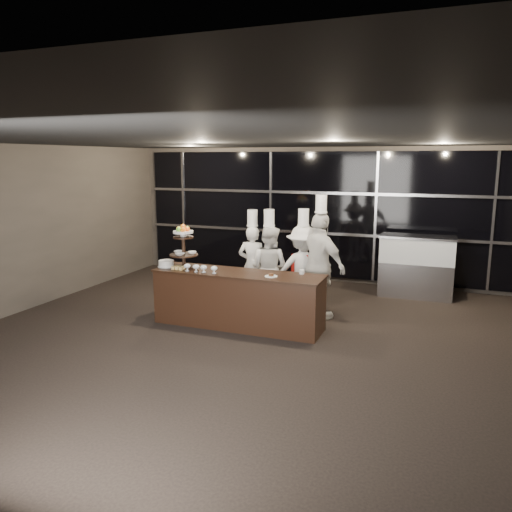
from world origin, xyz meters
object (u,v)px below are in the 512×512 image
at_px(buffet_counter, 238,299).
at_px(display_stand, 183,243).
at_px(layer_cake, 166,264).
at_px(chef_b, 269,267).
at_px(chef_c, 303,269).
at_px(display_case, 417,263).
at_px(chef_a, 252,264).
at_px(chef_d, 320,266).

bearing_deg(buffet_counter, display_stand, -179.99).
xyz_separation_m(display_stand, layer_cake, (-0.32, -0.05, -0.37)).
relative_size(layer_cake, chef_b, 0.16).
distance_m(buffet_counter, chef_b, 1.17).
bearing_deg(chef_c, layer_cake, -150.67).
bearing_deg(chef_b, display_case, 37.19).
distance_m(layer_cake, chef_c, 2.41).
distance_m(layer_cake, display_case, 4.98).
height_order(display_stand, chef_c, chef_c).
height_order(buffet_counter, display_stand, display_stand).
distance_m(chef_b, chef_c, 0.64).
relative_size(buffet_counter, display_stand, 3.81).
xyz_separation_m(chef_a, chef_c, (1.01, -0.12, 0.01)).
xyz_separation_m(layer_cake, chef_c, (2.09, 1.18, -0.17)).
bearing_deg(chef_c, chef_d, -33.66).
bearing_deg(layer_cake, chef_b, 38.63).
distance_m(chef_a, chef_d, 1.44).
bearing_deg(display_stand, chef_d, 22.25).
bearing_deg(display_case, buffet_counter, -131.14).
bearing_deg(chef_a, layer_cake, -129.68).
distance_m(buffet_counter, chef_c, 1.41).
height_order(chef_a, chef_b, chef_b).
bearing_deg(display_case, chef_b, -142.81).
relative_size(layer_cake, chef_d, 0.14).
relative_size(display_stand, chef_a, 0.41).
bearing_deg(chef_d, buffet_counter, -142.55).
bearing_deg(chef_b, layer_cake, -141.37).
bearing_deg(display_stand, chef_a, 58.70).
bearing_deg(buffet_counter, display_case, 48.86).
distance_m(layer_cake, chef_a, 1.70).
bearing_deg(layer_cake, display_case, 37.73).
height_order(display_case, chef_b, chef_b).
xyz_separation_m(buffet_counter, display_stand, (-1.00, -0.00, 0.87)).
distance_m(display_stand, chef_c, 2.17).
bearing_deg(chef_b, chef_c, 1.07).
bearing_deg(chef_a, buffet_counter, -79.11).
xyz_separation_m(display_stand, chef_a, (0.76, 1.25, -0.55)).
height_order(display_case, chef_d, chef_d).
bearing_deg(chef_c, display_case, 45.41).
bearing_deg(buffet_counter, chef_a, 100.89).
height_order(layer_cake, display_case, display_case).
relative_size(chef_a, chef_d, 0.84).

